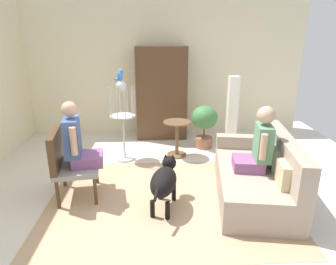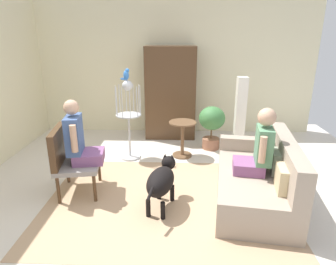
# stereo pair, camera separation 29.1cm
# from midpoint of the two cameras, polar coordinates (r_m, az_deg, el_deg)

# --- Properties ---
(ground_plane) EXTENTS (7.01, 7.01, 0.00)m
(ground_plane) POSITION_cam_midpoint_polar(r_m,az_deg,el_deg) (3.98, -2.97, -12.85)
(ground_plane) COLOR beige
(back_wall) EXTENTS (6.09, 0.12, 2.81)m
(back_wall) POSITION_cam_midpoint_polar(r_m,az_deg,el_deg) (6.42, -3.02, 12.53)
(back_wall) COLOR beige
(back_wall) RESTS_ON ground
(area_rug) EXTENTS (3.04, 2.36, 0.01)m
(area_rug) POSITION_cam_midpoint_polar(r_m,az_deg,el_deg) (3.97, -2.47, -12.87)
(area_rug) COLOR tan
(area_rug) RESTS_ON ground
(couch) EXTENTS (1.14, 1.81, 0.84)m
(couch) POSITION_cam_midpoint_polar(r_m,az_deg,el_deg) (4.04, 15.08, -8.20)
(couch) COLOR gray
(couch) RESTS_ON ground
(armchair) EXTENTS (0.65, 0.75, 0.92)m
(armchair) POSITION_cam_midpoint_polar(r_m,az_deg,el_deg) (4.09, -20.93, -4.83)
(armchair) COLOR #4C331E
(armchair) RESTS_ON ground
(person_on_couch) EXTENTS (0.49, 0.51, 0.83)m
(person_on_couch) POSITION_cam_midpoint_polar(r_m,az_deg,el_deg) (3.83, 15.03, -2.29)
(person_on_couch) COLOR #834B7C
(person_on_armchair) EXTENTS (0.50, 0.54, 0.84)m
(person_on_armchair) POSITION_cam_midpoint_polar(r_m,az_deg,el_deg) (3.98, -19.16, -1.60)
(person_on_armchair) COLOR #834E7D
(round_end_table) EXTENTS (0.47, 0.47, 0.63)m
(round_end_table) POSITION_cam_midpoint_polar(r_m,az_deg,el_deg) (5.17, 0.12, -0.68)
(round_end_table) COLOR brown
(round_end_table) RESTS_ON ground
(dog) EXTENTS (0.44, 0.90, 0.59)m
(dog) POSITION_cam_midpoint_polar(r_m,az_deg,el_deg) (3.65, -3.06, -9.24)
(dog) COLOR black
(dog) RESTS_ON ground
(bird_cage_stand) EXTENTS (0.43, 0.43, 1.36)m
(bird_cage_stand) POSITION_cam_midpoint_polar(r_m,az_deg,el_deg) (5.01, -10.35, 2.62)
(bird_cage_stand) COLOR silver
(bird_cage_stand) RESTS_ON ground
(parrot) EXTENTS (0.17, 0.10, 0.19)m
(parrot) POSITION_cam_midpoint_polar(r_m,az_deg,el_deg) (4.86, -10.96, 10.81)
(parrot) COLOR blue
(parrot) RESTS_ON bird_cage_stand
(potted_plant) EXTENTS (0.48, 0.48, 0.81)m
(potted_plant) POSITION_cam_midpoint_polar(r_m,az_deg,el_deg) (5.55, 5.57, 2.09)
(potted_plant) COLOR #996047
(potted_plant) RESTS_ON ground
(column_lamp) EXTENTS (0.20, 0.20, 1.36)m
(column_lamp) POSITION_cam_midpoint_polar(r_m,az_deg,el_deg) (5.55, 10.79, 3.60)
(column_lamp) COLOR #4C4742
(column_lamp) RESTS_ON ground
(armoire_cabinet) EXTENTS (1.01, 0.56, 1.85)m
(armoire_cabinet) POSITION_cam_midpoint_polar(r_m,az_deg,el_deg) (6.08, -2.65, 7.65)
(armoire_cabinet) COLOR #4C331E
(armoire_cabinet) RESTS_ON ground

